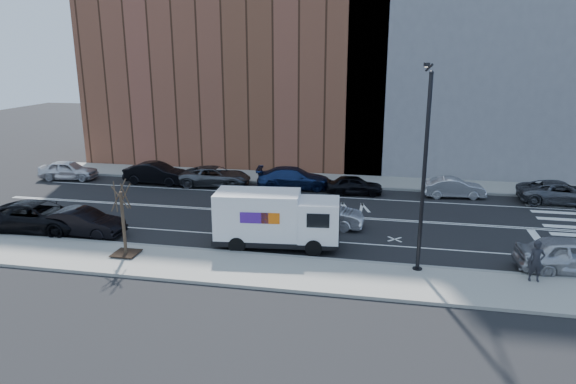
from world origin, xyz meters
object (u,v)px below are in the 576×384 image
at_px(far_parked_a, 68,170).
at_px(driving_sedan, 323,214).
at_px(pedestrian, 536,261).
at_px(far_parked_b, 157,173).
at_px(fedex_van, 276,219).
at_px(near_parked_front, 572,255).

bearing_deg(far_parked_a, driving_sedan, -116.27).
distance_m(driving_sedan, pedestrian, 11.54).
xyz_separation_m(far_parked_a, far_parked_b, (7.38, 0.15, 0.05)).
xyz_separation_m(fedex_van, near_parked_front, (13.95, -0.48, -0.70)).
bearing_deg(far_parked_b, far_parked_a, 93.13).
xyz_separation_m(driving_sedan, pedestrian, (10.01, -5.74, 0.31)).
bearing_deg(far_parked_b, pedestrian, -117.02).
relative_size(near_parked_front, pedestrian, 2.67).
bearing_deg(fedex_van, driving_sedan, 55.84).
height_order(far_parked_a, pedestrian, pedestrian).
bearing_deg(far_parked_b, driving_sedan, -116.38).
distance_m(far_parked_b, pedestrian, 27.16).
xyz_separation_m(fedex_van, pedestrian, (12.00, -2.10, -0.47)).
bearing_deg(far_parked_a, near_parked_front, -116.29).
bearing_deg(pedestrian, near_parked_front, 38.45).
relative_size(far_parked_b, near_parked_front, 1.00).
bearing_deg(driving_sedan, fedex_van, 153.89).
xyz_separation_m(far_parked_b, pedestrian, (23.76, -13.15, 0.26)).
distance_m(fedex_van, far_parked_b, 16.16).
relative_size(far_parked_b, pedestrian, 2.67).
relative_size(far_parked_b, driving_sedan, 1.07).
height_order(far_parked_a, far_parked_b, far_parked_b).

